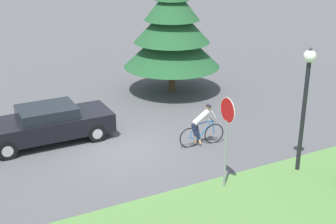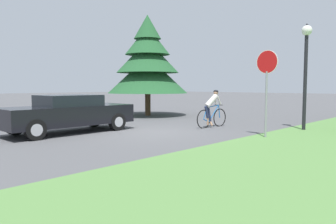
% 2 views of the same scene
% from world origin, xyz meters
% --- Properties ---
extents(ground_plane, '(140.00, 140.00, 0.00)m').
position_xyz_m(ground_plane, '(0.00, 0.00, 0.00)').
color(ground_plane, '#515154').
extents(sedan_left_lane, '(1.84, 4.71, 1.38)m').
position_xyz_m(sedan_left_lane, '(-1.90, -2.09, 0.71)').
color(sedan_left_lane, black).
rests_on(sedan_left_lane, ground).
extents(cyclist, '(0.44, 1.76, 1.56)m').
position_xyz_m(cyclist, '(0.98, 2.79, 0.73)').
color(cyclist, black).
rests_on(cyclist, ground).
extents(stop_sign, '(0.77, 0.07, 2.88)m').
position_xyz_m(stop_sign, '(3.85, 1.86, 2.06)').
color(stop_sign, gray).
rests_on(stop_sign, ground).
extents(street_lamp, '(0.39, 0.39, 4.09)m').
position_xyz_m(street_lamp, '(4.05, 4.61, 2.86)').
color(street_lamp, black).
rests_on(street_lamp, ground).
extents(conifer_tall_near, '(4.57, 4.57, 5.75)m').
position_xyz_m(conifer_tall_near, '(-4.95, 4.70, 3.02)').
color(conifer_tall_near, '#4C3823').
rests_on(conifer_tall_near, ground).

